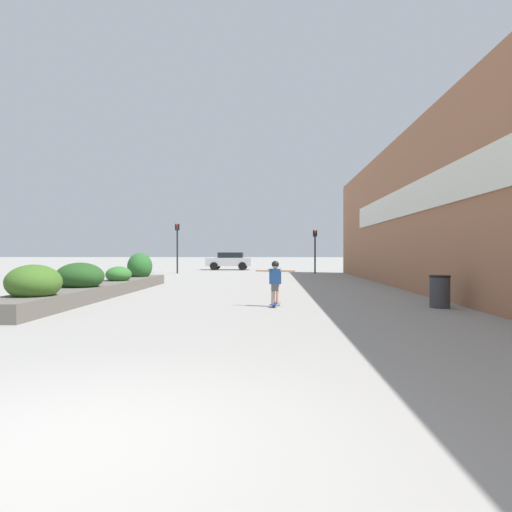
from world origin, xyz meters
The scene contains 10 objects.
ground_plane centered at (0.00, 0.00, 0.00)m, with size 300.00×300.00×0.00m, color gray.
building_wall_right centered at (6.96, 13.02, 3.12)m, with size 0.67×33.85×6.24m.
planter_box centered at (-4.31, 11.71, 0.45)m, with size 1.47×12.50×1.45m.
skateboard centered at (1.58, 8.88, 0.07)m, with size 0.31×0.66×0.09m.
skateboarder centered at (1.58, 8.88, 0.79)m, with size 1.06×0.31×1.15m.
trash_bin centered at (5.93, 8.81, 0.43)m, with size 0.54×0.54×0.86m.
car_leftmost centered at (-2.16, 35.42, 0.79)m, with size 3.84×1.92×1.49m.
car_center_left centered at (12.29, 35.69, 0.81)m, with size 3.81×1.89×1.56m.
traffic_light_left centered at (-5.24, 28.63, 2.39)m, with size 0.28×0.30×3.51m.
traffic_light_right centered at (4.51, 28.77, 2.11)m, with size 0.28×0.30×3.05m.
Camera 1 is at (1.49, -3.42, 1.46)m, focal length 32.00 mm.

